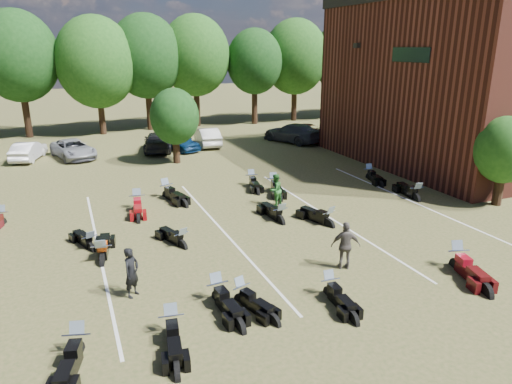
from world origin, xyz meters
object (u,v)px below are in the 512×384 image
person_green (275,190)px  person_grey (346,246)px  car_4 (180,141)px  motorcycle_0 (79,355)px  person_black (132,272)px  motorcycle_14 (3,225)px  motorcycle_3 (218,301)px

person_green → person_grey: 6.99m
car_4 → motorcycle_0: 24.04m
person_black → motorcycle_14: bearing=73.9°
car_4 → motorcycle_0: car_4 is taller
motorcycle_3 → motorcycle_14: bearing=120.9°
person_black → motorcycle_3: 2.79m
motorcycle_14 → motorcycle_0: bearing=-59.1°
car_4 → person_black: (-6.43, -20.19, 0.15)m
motorcycle_3 → motorcycle_14: (-6.71, 9.61, 0.00)m
person_grey → motorcycle_3: 4.89m
motorcycle_0 → motorcycle_14: motorcycle_0 is taller
person_black → motorcycle_0: 3.07m
motorcycle_0 → motorcycle_3: (4.02, 1.10, 0.00)m
person_grey → motorcycle_0: bearing=34.4°
person_black → motorcycle_3: (2.32, -1.33, -0.81)m
motorcycle_0 → person_grey: bearing=25.7°
person_black → motorcycle_3: bearing=-73.9°
person_grey → motorcycle_14: (-11.50, 9.23, -0.86)m
person_black → person_green: bearing=-6.0°
person_black → motorcycle_14: person_black is taller
motorcycle_0 → person_black: bearing=71.2°
motorcycle_3 → motorcycle_14: 11.72m
person_black → person_green: 9.76m
person_green → motorcycle_14: (-12.07, 2.26, -0.80)m
person_green → motorcycle_3: person_green is taller
person_green → motorcycle_14: 12.31m
car_4 → person_black: size_ratio=2.39×
person_grey → motorcycle_0: size_ratio=0.76×
car_4 → person_grey: 21.16m
person_black → person_grey: 7.18m
motorcycle_0 → motorcycle_14: (-2.69, 10.71, 0.00)m
person_grey → motorcycle_0: 8.98m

